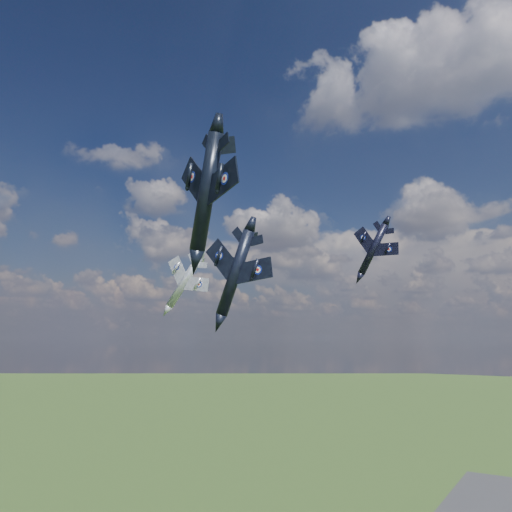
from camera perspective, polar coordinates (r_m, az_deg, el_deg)
The scene contains 4 objects.
jet_lead_navy at distance 66.31m, azimuth -2.37°, elevation -1.91°, with size 11.65×16.24×3.36m, color black, non-canonical shape.
jet_right_navy at distance 47.41m, azimuth -5.67°, elevation 7.29°, with size 10.99×15.32×3.17m, color black, non-canonical shape.
jet_high_navy at distance 93.96m, azimuth 13.25°, elevation 0.78°, with size 9.88×13.78×2.85m, color black, non-canonical shape.
jet_left_silver at distance 99.62m, azimuth -8.18°, elevation -2.93°, with size 11.40×15.89×3.29m, color gray, non-canonical shape.
Camera 1 is at (41.62, -47.70, 70.42)m, focal length 35.00 mm.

